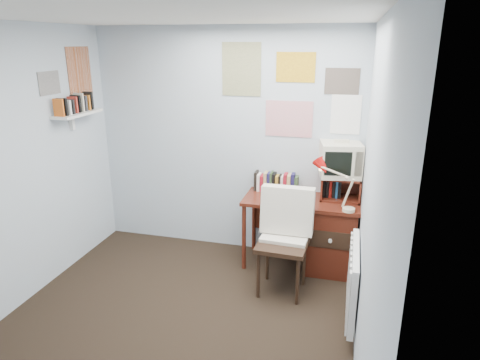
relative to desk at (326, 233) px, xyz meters
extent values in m
plane|color=black|center=(-1.17, -1.48, -0.41)|extent=(3.50, 3.50, 0.00)
cube|color=#AFBCC8|center=(-1.17, 0.27, 0.84)|extent=(3.00, 0.02, 2.50)
cube|color=#AFBCC8|center=(0.33, -1.48, 0.84)|extent=(0.02, 3.50, 2.50)
cube|color=white|center=(-1.17, -1.48, 2.09)|extent=(3.00, 3.50, 0.02)
cube|color=#501D12|center=(-0.27, 0.00, 0.34)|extent=(1.20, 0.55, 0.03)
cube|color=#501D12|center=(0.06, 0.00, -0.04)|extent=(0.50, 0.50, 0.72)
cylinder|color=#501D12|center=(-0.83, -0.24, -0.04)|extent=(0.04, 0.04, 0.72)
cylinder|color=#501D12|center=(-0.83, 0.23, -0.04)|extent=(0.04, 0.04, 0.72)
cube|color=#501D12|center=(-0.52, 0.25, 0.01)|extent=(0.64, 0.02, 0.30)
cube|color=black|center=(-0.37, -0.57, 0.09)|extent=(0.53, 0.51, 0.99)
cube|color=red|center=(0.21, -0.22, 0.57)|extent=(0.36, 0.32, 0.43)
cube|color=#501D12|center=(0.12, 0.11, 0.48)|extent=(0.40, 0.30, 0.25)
cube|color=beige|center=(0.09, 0.13, 0.79)|extent=(0.46, 0.43, 0.38)
cube|color=#501D12|center=(-0.51, 0.18, 0.46)|extent=(0.60, 0.14, 0.22)
cube|color=white|center=(0.29, -0.93, 0.01)|extent=(0.09, 0.80, 0.60)
cube|color=white|center=(-2.57, -0.38, 1.21)|extent=(0.20, 0.62, 0.24)
cube|color=white|center=(-0.47, 0.26, 1.44)|extent=(1.20, 0.01, 0.90)
cube|color=white|center=(-2.67, -0.38, 1.59)|extent=(0.01, 0.70, 0.60)
camera|label=1|loc=(0.17, -4.21, 1.92)|focal=32.00mm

